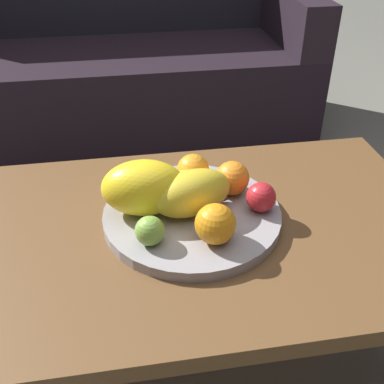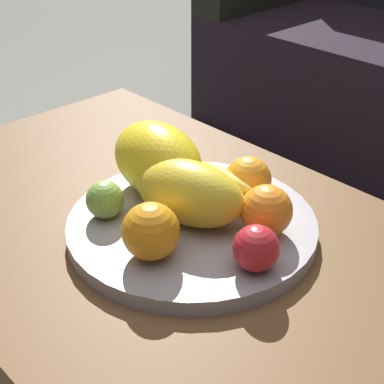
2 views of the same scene
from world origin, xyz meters
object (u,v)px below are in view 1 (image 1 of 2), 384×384
(coffee_table, at_px, (187,241))
(orange_front, at_px, (232,178))
(apple_front, at_px, (261,197))
(banana_bunch, at_px, (173,185))
(apple_left, at_px, (150,231))
(orange_left, at_px, (193,170))
(melon_large_front, at_px, (192,193))
(couch, at_px, (119,65))
(fruit_bowl, at_px, (192,215))
(melon_smaller_beside, at_px, (144,188))
(orange_right, at_px, (215,224))

(coffee_table, bearing_deg, orange_front, 34.24)
(apple_front, distance_m, banana_bunch, 0.20)
(coffee_table, distance_m, apple_left, 0.14)
(coffee_table, xyz_separation_m, orange_left, (0.04, 0.13, 0.10))
(melon_large_front, bearing_deg, couch, 95.37)
(coffee_table, xyz_separation_m, fruit_bowl, (0.02, 0.02, 0.05))
(coffee_table, height_order, melon_large_front, melon_large_front)
(coffee_table, xyz_separation_m, couch, (-0.11, 1.33, -0.04))
(melon_large_front, relative_size, melon_smaller_beside, 0.99)
(apple_front, bearing_deg, melon_smaller_beside, 171.53)
(melon_smaller_beside, relative_size, apple_front, 2.77)
(apple_front, xyz_separation_m, banana_bunch, (-0.18, 0.09, -0.01))
(fruit_bowl, bearing_deg, melon_smaller_beside, 170.14)
(orange_front, distance_m, apple_left, 0.25)
(orange_front, bearing_deg, coffee_table, -145.76)
(couch, distance_m, melon_smaller_beside, 1.30)
(banana_bunch, bearing_deg, coffee_table, -80.20)
(orange_front, bearing_deg, apple_left, -143.85)
(melon_smaller_beside, xyz_separation_m, apple_left, (0.00, -0.11, -0.03))
(coffee_table, bearing_deg, orange_right, -61.39)
(fruit_bowl, distance_m, orange_right, 0.12)
(coffee_table, height_order, couch, couch)
(apple_front, relative_size, apple_left, 1.09)
(coffee_table, xyz_separation_m, orange_front, (0.12, 0.08, 0.10))
(coffee_table, xyz_separation_m, melon_smaller_beside, (-0.09, 0.04, 0.13))
(orange_front, distance_m, apple_front, 0.09)
(melon_large_front, relative_size, apple_front, 2.73)
(orange_front, bearing_deg, fruit_bowl, -151.64)
(fruit_bowl, height_order, orange_front, orange_front)
(orange_right, bearing_deg, apple_front, 35.93)
(fruit_bowl, relative_size, apple_left, 6.50)
(melon_large_front, distance_m, orange_left, 0.11)
(orange_right, distance_m, apple_front, 0.15)
(melon_large_front, xyz_separation_m, orange_left, (0.02, 0.11, -0.01))
(melon_large_front, height_order, melon_smaller_beside, melon_smaller_beside)
(melon_large_front, height_order, banana_bunch, melon_large_front)
(melon_large_front, xyz_separation_m, apple_left, (-0.10, -0.09, -0.02))
(fruit_bowl, distance_m, apple_front, 0.16)
(orange_right, bearing_deg, banana_bunch, 109.04)
(couch, bearing_deg, banana_bunch, -85.75)
(melon_large_front, distance_m, orange_right, 0.11)
(fruit_bowl, bearing_deg, apple_front, -7.53)
(apple_front, distance_m, apple_left, 0.26)
(apple_left, bearing_deg, coffee_table, 38.65)
(couch, distance_m, banana_bunch, 1.25)
(fruit_bowl, height_order, apple_left, apple_left)
(couch, bearing_deg, orange_front, -79.74)
(apple_front, relative_size, banana_bunch, 0.39)
(orange_right, xyz_separation_m, apple_left, (-0.13, 0.01, -0.01))
(apple_left, xyz_separation_m, banana_bunch, (0.07, 0.16, -0.00))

